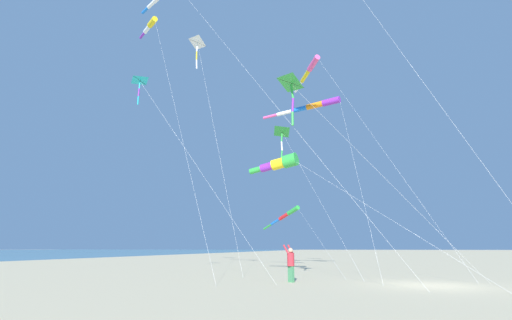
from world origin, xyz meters
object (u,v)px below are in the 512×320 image
Objects in this scene: kite_windsock_long_streamer_right at (310,107)px; kite_delta_black_fish_shape at (140,81)px; kite_delta_teal_far_right at (198,43)px; kite_windsock_long_streamer_left at (285,216)px; kite_windsock_orange_high_right at (150,26)px; kite_windsock_green_low_center at (309,70)px; kite_windsock_checkered_midright at (280,164)px; kite_delta_small_distant at (292,83)px; person_adult_flyer at (291,262)px; kite_delta_striped_overhead at (283,132)px.

kite_delta_black_fish_shape is (-10.40, -8.94, -0.64)m from kite_windsock_long_streamer_right.
kite_delta_teal_far_right reaches higher than kite_delta_black_fish_shape.
kite_windsock_orange_high_right reaches higher than kite_windsock_long_streamer_left.
kite_delta_teal_far_right is (2.73, 2.92, 4.17)m from kite_delta_black_fish_shape.
kite_windsock_green_low_center is 15.40m from kite_delta_black_fish_shape.
kite_windsock_orange_high_right is at bearing 120.25° from kite_delta_black_fish_shape.
kite_windsock_orange_high_right reaches higher than kite_windsock_green_low_center.
kite_windsock_orange_high_right reaches higher than kite_delta_teal_far_right.
kite_windsock_long_streamer_left is 0.83× the size of kite_windsock_orange_high_right.
kite_windsock_long_streamer_right reaches higher than kite_windsock_checkered_midright.
kite_windsock_long_streamer_right is at bearing -62.59° from kite_windsock_long_streamer_left.
kite_windsock_green_low_center is (-0.39, 13.87, 7.80)m from kite_delta_small_distant.
person_adult_flyer is 0.10× the size of kite_windsock_green_low_center.
kite_delta_striped_overhead is at bearing 163.89° from kite_windsock_green_low_center.
kite_delta_black_fish_shape is (-6.92, -15.65, 7.80)m from kite_windsock_long_streamer_left.
kite_windsock_long_streamer_left is at bearing 42.01° from kite_windsock_orange_high_right.
kite_windsock_green_low_center is at bearing 17.00° from kite_windsock_orange_high_right.
kite_windsock_green_low_center is at bearing -16.11° from kite_delta_striped_overhead.
kite_delta_striped_overhead reaches higher than person_adult_flyer.
kite_windsock_orange_high_right is (-14.29, 9.63, 11.88)m from kite_delta_small_distant.
kite_delta_striped_overhead is 10.76m from kite_delta_teal_far_right.
kite_windsock_orange_high_right is at bearing 146.02° from kite_delta_small_distant.
person_adult_flyer is 15.89m from kite_windsock_long_streamer_right.
kite_windsock_orange_high_right reaches higher than kite_windsock_long_streamer_right.
kite_delta_small_distant is at bearing -38.70° from kite_delta_teal_far_right.
kite_windsock_checkered_midright is 0.94× the size of kite_delta_black_fish_shape.
kite_windsock_long_streamer_right is at bearing 88.24° from person_adult_flyer.
kite_delta_striped_overhead is 13.56m from kite_delta_black_fish_shape.
person_adult_flyer is 17.82m from kite_delta_teal_far_right.
kite_windsock_long_streamer_right is at bearing 38.14° from kite_delta_teal_far_right.
kite_windsock_long_streamer_left is 14.00m from kite_windsock_green_low_center.
kite_delta_striped_overhead reaches higher than kite_delta_small_distant.
kite_windsock_long_streamer_right reaches higher than kite_delta_black_fish_shape.
kite_delta_small_distant is 0.45× the size of kite_windsock_orange_high_right.
kite_delta_teal_far_right is at bearing -108.21° from kite_windsock_long_streamer_left.
kite_windsock_checkered_midright is 19.16m from kite_windsock_orange_high_right.
kite_delta_small_distant is at bearing -78.20° from kite_delta_striped_overhead.
kite_windsock_checkered_midright is (-1.61, -5.80, -6.12)m from kite_windsock_long_streamer_right.
kite_windsock_orange_high_right reaches higher than kite_delta_small_distant.
kite_windsock_long_streamer_right is 13.73m from kite_delta_black_fish_shape.
kite_delta_striped_overhead is at bearing 101.80° from kite_delta_small_distant.
kite_windsock_orange_high_right is 1.75× the size of kite_delta_striped_overhead.
kite_windsock_long_streamer_left is at bearing 98.50° from kite_windsock_checkered_midright.
kite_windsock_green_low_center is at bearing 91.59° from kite_delta_small_distant.
kite_windsock_checkered_midright is at bearing -101.69° from kite_windsock_green_low_center.
kite_delta_small_distant is 20.92m from kite_windsock_orange_high_right.
kite_windsock_green_low_center is (3.38, -5.23, 12.54)m from kite_windsock_long_streamer_left.
kite_delta_small_distant is at bearing -88.70° from kite_windsock_long_streamer_right.
kite_delta_teal_far_right reaches higher than kite_windsock_long_streamer_left.
kite_windsock_long_streamer_right is 0.79× the size of kite_delta_teal_far_right.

